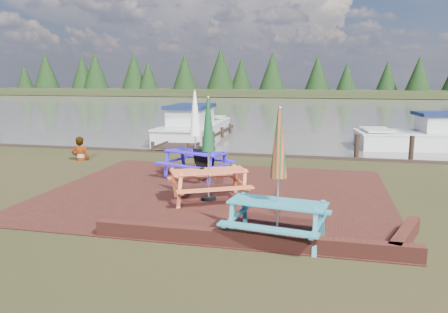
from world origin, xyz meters
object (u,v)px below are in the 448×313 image
picnic_table_teal (278,196)px  jetty (199,136)px  picnic_table_red (208,165)px  chalkboard (204,162)px  boat_near (437,137)px  picnic_table_blue (195,148)px  person (79,137)px  boat_jetty (194,128)px

picnic_table_teal → jetty: size_ratio=0.28×
picnic_table_red → chalkboard: 2.72m
jetty → boat_near: boat_near is taller
picnic_table_red → picnic_table_blue: (-1.08, 2.45, 0.03)m
picnic_table_red → person: bearing=117.4°
jetty → person: (-2.64, -6.87, 0.78)m
picnic_table_red → jetty: picnic_table_red is taller
chalkboard → boat_jetty: size_ratio=0.13×
boat_jetty → boat_near: bearing=-3.4°
picnic_table_teal → jetty: 14.49m
jetty → boat_near: 11.31m
picnic_table_teal → picnic_table_blue: picnic_table_blue is taller
picnic_table_blue → jetty: bearing=126.7°
picnic_table_teal → picnic_table_red: 3.09m
chalkboard → boat_near: (8.66, 8.81, -0.12)m
picnic_table_blue → boat_near: (8.91, 8.91, -0.58)m
chalkboard → jetty: chalkboard is taller
picnic_table_red → boat_jetty: size_ratio=0.36×
picnic_table_red → person: (-6.12, 4.16, -0.01)m
chalkboard → boat_jetty: (-3.13, 9.19, -0.05)m
boat_jetty → person: bearing=-107.5°
picnic_table_blue → person: 5.31m
chalkboard → boat_near: bearing=54.7°
chalkboard → boat_jetty: 9.71m
chalkboard → person: bearing=172.2°
picnic_table_blue → chalkboard: (0.26, 0.10, -0.46)m
chalkboard → boat_jetty: bearing=118.0°
picnic_table_blue → boat_near: size_ratio=0.37×
picnic_table_red → chalkboard: picnic_table_red is taller
picnic_table_teal → picnic_table_red: (-1.99, 2.36, 0.02)m
picnic_table_teal → person: size_ratio=1.41×
picnic_table_teal → boat_near: picnic_table_teal is taller
picnic_table_teal → chalkboard: size_ratio=2.73×
picnic_table_blue → chalkboard: size_ratio=2.90×
jetty → boat_jetty: 0.91m
boat_jetty → boat_near: 11.79m
picnic_table_teal → person: bearing=150.0°
picnic_table_blue → jetty: size_ratio=0.30×
jetty → boat_near: size_ratio=1.27×
picnic_table_red → boat_jetty: picnic_table_red is taller
chalkboard → picnic_table_teal: bearing=-51.0°
picnic_table_teal → chalkboard: 5.68m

